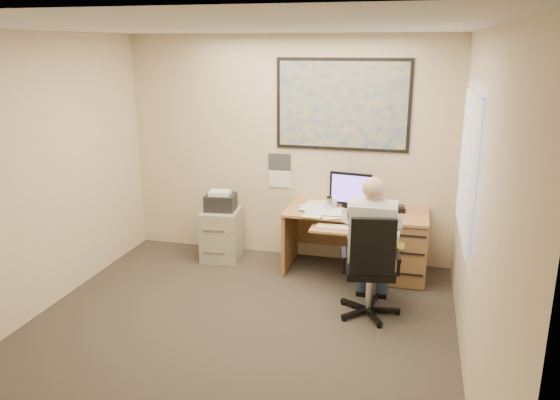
% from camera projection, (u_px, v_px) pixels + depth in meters
% --- Properties ---
extents(room_shell, '(4.00, 4.50, 2.70)m').
position_uv_depth(room_shell, '(224.00, 198.00, 4.51)').
color(room_shell, '#342E28').
rests_on(room_shell, ground).
extents(desk, '(1.60, 0.97, 1.15)m').
position_uv_depth(desk, '(384.00, 237.00, 6.24)').
color(desk, '#BB8050').
rests_on(desk, ground).
extents(world_map, '(1.56, 0.03, 1.06)m').
position_uv_depth(world_map, '(342.00, 105.00, 6.28)').
color(world_map, '#1E4C93').
rests_on(world_map, room_shell).
extents(wall_calendar, '(0.28, 0.01, 0.42)m').
position_uv_depth(wall_calendar, '(280.00, 171.00, 6.69)').
color(wall_calendar, white).
rests_on(wall_calendar, room_shell).
extents(window_blinds, '(0.06, 1.40, 1.30)m').
position_uv_depth(window_blinds, '(469.00, 167.00, 4.73)').
color(window_blinds, white).
rests_on(window_blinds, room_shell).
extents(filing_cabinet, '(0.50, 0.58, 0.87)m').
position_uv_depth(filing_cabinet, '(222.00, 229.00, 6.75)').
color(filing_cabinet, '#A29C82').
rests_on(filing_cabinet, ground).
extents(office_chair, '(0.72, 0.72, 1.06)m').
position_uv_depth(office_chair, '(368.00, 286.00, 5.29)').
color(office_chair, black).
rests_on(office_chair, ground).
extents(person, '(0.59, 0.84, 1.38)m').
position_uv_depth(person, '(371.00, 247.00, 5.26)').
color(person, silver).
rests_on(person, office_chair).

